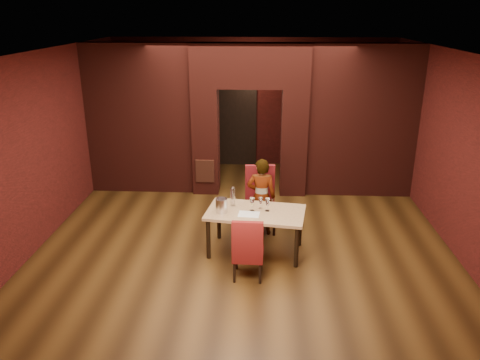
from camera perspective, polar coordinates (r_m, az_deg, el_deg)
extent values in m
plane|color=#4B2F12|center=(8.66, 0.69, -6.16)|extent=(8.00, 8.00, 0.00)
cube|color=silver|center=(7.79, 0.80, 15.44)|extent=(7.00, 8.00, 0.04)
cube|color=maroon|center=(11.98, 1.52, 9.37)|extent=(7.00, 0.04, 3.20)
cube|color=maroon|center=(4.39, -1.38, -10.55)|extent=(7.00, 0.04, 3.20)
cube|color=maroon|center=(8.93, -22.38, 4.08)|extent=(0.04, 8.00, 3.20)
cube|color=maroon|center=(8.69, 24.52, 3.37)|extent=(0.04, 8.00, 3.20)
cube|color=maroon|center=(10.20, -4.18, 4.81)|extent=(0.55, 0.55, 2.30)
cube|color=maroon|center=(10.15, 6.57, 4.64)|extent=(0.55, 0.55, 2.30)
cube|color=maroon|center=(9.83, 1.25, 13.78)|extent=(2.45, 0.55, 0.90)
cube|color=maroon|center=(10.36, -12.08, 7.23)|extent=(2.28, 0.35, 3.20)
cube|color=maroon|center=(10.23, 14.65, 6.85)|extent=(2.28, 0.35, 3.20)
cube|color=#9B462D|center=(10.10, -4.29, 1.08)|extent=(0.40, 0.03, 0.50)
cube|color=black|center=(12.05, -0.43, 6.77)|extent=(0.90, 0.08, 2.10)
cube|color=black|center=(12.01, -0.44, 6.72)|extent=(1.02, 0.04, 2.22)
cube|color=tan|center=(7.79, 1.89, -6.30)|extent=(1.69, 1.10, 0.74)
cube|color=maroon|center=(8.44, 2.55, -2.48)|extent=(0.59, 0.59, 1.19)
cube|color=maroon|center=(7.05, 1.01, -8.14)|extent=(0.47, 0.47, 1.00)
imported|color=white|center=(8.30, 2.60, -2.05)|extent=(0.53, 0.37, 1.41)
cube|color=white|center=(7.52, 1.09, -4.19)|extent=(0.36, 0.27, 0.00)
cylinder|color=silver|center=(7.55, -2.27, -3.12)|extent=(0.19, 0.19, 0.23)
cylinder|color=silver|center=(7.77, -0.88, -2.01)|extent=(0.08, 0.08, 0.33)
imported|color=#2F6324|center=(8.81, 6.64, -4.31)|extent=(0.44, 0.40, 0.43)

